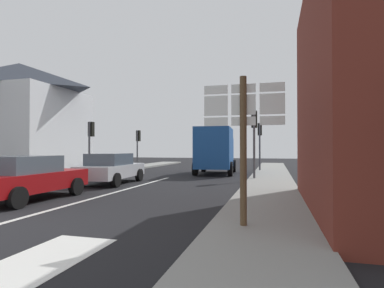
{
  "coord_description": "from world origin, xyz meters",
  "views": [
    {
      "loc": [
        6.0,
        -5.17,
        1.71
      ],
      "look_at": [
        1.45,
        11.99,
        1.97
      ],
      "focal_mm": 29.11,
      "sensor_mm": 36.0,
      "label": 1
    }
  ],
  "objects_px": {
    "traffic_light_near_right": "(254,129)",
    "traffic_light_far_right": "(260,136)",
    "traffic_light_near_left": "(91,136)",
    "delivery_truck": "(215,149)",
    "route_sign_post": "(243,134)",
    "traffic_light_far_left": "(138,140)",
    "sedan_near": "(27,177)",
    "sedan_far": "(111,168)"
  },
  "relations": [
    {
      "from": "traffic_light_near_right",
      "to": "traffic_light_far_right",
      "type": "bearing_deg",
      "value": 90.0
    },
    {
      "from": "traffic_light_near_left",
      "to": "traffic_light_near_right",
      "type": "xyz_separation_m",
      "value": [
        9.92,
        -0.0,
        0.28
      ]
    },
    {
      "from": "delivery_truck",
      "to": "route_sign_post",
      "type": "distance_m",
      "value": 14.45
    },
    {
      "from": "route_sign_post",
      "to": "traffic_light_far_left",
      "type": "relative_size",
      "value": 0.99
    },
    {
      "from": "sedan_near",
      "to": "route_sign_post",
      "type": "bearing_deg",
      "value": -15.67
    },
    {
      "from": "traffic_light_far_left",
      "to": "traffic_light_near_right",
      "type": "bearing_deg",
      "value": -34.79
    },
    {
      "from": "traffic_light_near_right",
      "to": "sedan_near",
      "type": "bearing_deg",
      "value": -129.19
    },
    {
      "from": "traffic_light_near_right",
      "to": "traffic_light_near_left",
      "type": "bearing_deg",
      "value": 180.0
    },
    {
      "from": "sedan_near",
      "to": "traffic_light_near_right",
      "type": "distance_m",
      "value": 11.04
    },
    {
      "from": "traffic_light_near_left",
      "to": "traffic_light_near_right",
      "type": "height_order",
      "value": "traffic_light_near_right"
    },
    {
      "from": "sedan_near",
      "to": "delivery_truck",
      "type": "distance_m",
      "value": 12.75
    },
    {
      "from": "sedan_near",
      "to": "traffic_light_far_right",
      "type": "relative_size",
      "value": 1.17
    },
    {
      "from": "delivery_truck",
      "to": "traffic_light_near_right",
      "type": "height_order",
      "value": "traffic_light_near_right"
    },
    {
      "from": "sedan_near",
      "to": "traffic_light_near_left",
      "type": "bearing_deg",
      "value": 110.02
    },
    {
      "from": "traffic_light_near_right",
      "to": "traffic_light_far_left",
      "type": "bearing_deg",
      "value": 145.21
    },
    {
      "from": "traffic_light_near_left",
      "to": "delivery_truck",
      "type": "bearing_deg",
      "value": 26.97
    },
    {
      "from": "traffic_light_far_left",
      "to": "traffic_light_far_right",
      "type": "distance_m",
      "value": 9.94
    },
    {
      "from": "delivery_truck",
      "to": "traffic_light_near_right",
      "type": "relative_size",
      "value": 1.38
    },
    {
      "from": "sedan_far",
      "to": "delivery_truck",
      "type": "height_order",
      "value": "delivery_truck"
    },
    {
      "from": "sedan_near",
      "to": "traffic_light_near_left",
      "type": "height_order",
      "value": "traffic_light_near_left"
    },
    {
      "from": "traffic_light_near_left",
      "to": "traffic_light_far_right",
      "type": "xyz_separation_m",
      "value": [
        9.92,
        6.47,
        0.17
      ]
    },
    {
      "from": "sedan_near",
      "to": "route_sign_post",
      "type": "distance_m",
      "value": 7.66
    },
    {
      "from": "sedan_far",
      "to": "delivery_truck",
      "type": "bearing_deg",
      "value": 60.96
    },
    {
      "from": "traffic_light_far_right",
      "to": "traffic_light_near_right",
      "type": "bearing_deg",
      "value": -90.0
    },
    {
      "from": "delivery_truck",
      "to": "route_sign_post",
      "type": "xyz_separation_m",
      "value": [
        3.21,
        -14.09,
        0.35
      ]
    },
    {
      "from": "delivery_truck",
      "to": "traffic_light_far_right",
      "type": "relative_size",
      "value": 1.43
    },
    {
      "from": "traffic_light_far_left",
      "to": "traffic_light_far_right",
      "type": "bearing_deg",
      "value": -2.43
    },
    {
      "from": "sedan_near",
      "to": "traffic_light_far_left",
      "type": "height_order",
      "value": "traffic_light_far_left"
    },
    {
      "from": "traffic_light_near_left",
      "to": "traffic_light_far_right",
      "type": "distance_m",
      "value": 11.85
    },
    {
      "from": "traffic_light_near_right",
      "to": "traffic_light_far_right",
      "type": "xyz_separation_m",
      "value": [
        0.0,
        6.48,
        -0.11
      ]
    },
    {
      "from": "sedan_near",
      "to": "traffic_light_far_left",
      "type": "distance_m",
      "value": 15.7
    },
    {
      "from": "route_sign_post",
      "to": "traffic_light_near_right",
      "type": "distance_m",
      "value": 10.49
    },
    {
      "from": "traffic_light_near_left",
      "to": "traffic_light_far_right",
      "type": "height_order",
      "value": "traffic_light_far_right"
    },
    {
      "from": "sedan_near",
      "to": "delivery_truck",
      "type": "relative_size",
      "value": 0.82
    },
    {
      "from": "route_sign_post",
      "to": "traffic_light_far_left",
      "type": "xyz_separation_m",
      "value": [
        -10.35,
        17.35,
        0.38
      ]
    },
    {
      "from": "sedan_near",
      "to": "sedan_far",
      "type": "height_order",
      "value": "same"
    },
    {
      "from": "sedan_far",
      "to": "delivery_truck",
      "type": "xyz_separation_m",
      "value": [
        3.85,
        6.94,
        0.89
      ]
    },
    {
      "from": "traffic_light_far_right",
      "to": "delivery_truck",
      "type": "bearing_deg",
      "value": -134.44
    },
    {
      "from": "traffic_light_near_left",
      "to": "traffic_light_far_right",
      "type": "relative_size",
      "value": 0.94
    },
    {
      "from": "traffic_light_far_left",
      "to": "sedan_near",
      "type": "bearing_deg",
      "value": -78.68
    },
    {
      "from": "sedan_far",
      "to": "traffic_light_far_left",
      "type": "distance_m",
      "value": 10.84
    },
    {
      "from": "delivery_truck",
      "to": "sedan_near",
      "type": "bearing_deg",
      "value": -108.68
    }
  ]
}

